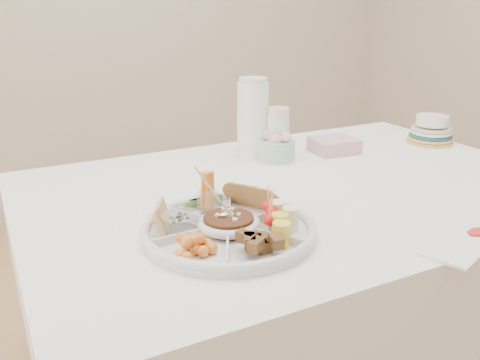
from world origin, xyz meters
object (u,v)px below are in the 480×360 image
party_tray (229,226)px  thermos (253,117)px  plate_stack (431,129)px  dining_table (298,301)px

party_tray → thermos: (0.34, 0.51, 0.11)m
thermos → plate_stack: bearing=-12.5°
party_tray → plate_stack: (1.00, 0.36, 0.03)m
plate_stack → dining_table: bearing=-166.0°
dining_table → party_tray: 0.56m
dining_table → plate_stack: bearing=14.0°
plate_stack → party_tray: bearing=-160.0°
thermos → plate_stack: (0.66, -0.15, -0.08)m
thermos → dining_table: bearing=-91.9°
dining_table → party_tray: party_tray is taller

